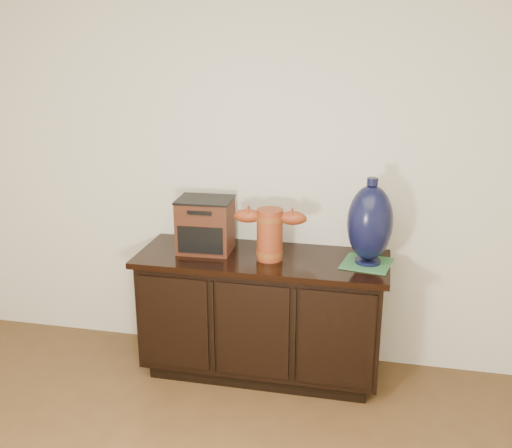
% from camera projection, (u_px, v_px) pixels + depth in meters
% --- Properties ---
extents(room, '(5.00, 5.00, 5.00)m').
position_uv_depth(room, '(45.00, 380.00, 1.24)').
color(room, '#54381C').
rests_on(room, ground).
extents(sideboard, '(1.46, 0.56, 0.75)m').
position_uv_depth(sideboard, '(262.00, 314.00, 3.59)').
color(sideboard, black).
rests_on(sideboard, ground).
extents(terracotta_vessel, '(0.42, 0.16, 0.30)m').
position_uv_depth(terracotta_vessel, '(270.00, 231.00, 3.38)').
color(terracotta_vessel, '#8F391A').
rests_on(terracotta_vessel, sideboard).
extents(tv_radio, '(0.33, 0.27, 0.32)m').
position_uv_depth(tv_radio, '(205.00, 225.00, 3.52)').
color(tv_radio, '#3D1B0F').
rests_on(tv_radio, sideboard).
extents(green_mat, '(0.30, 0.30, 0.01)m').
position_uv_depth(green_mat, '(367.00, 263.00, 3.36)').
color(green_mat, '#2F6A3B').
rests_on(green_mat, sideboard).
extents(lamp_base, '(0.29, 0.29, 0.49)m').
position_uv_depth(lamp_base, '(370.00, 223.00, 3.29)').
color(lamp_base, black).
rests_on(lamp_base, green_mat).
extents(spray_can, '(0.07, 0.07, 0.19)m').
position_uv_depth(spray_can, '(227.00, 232.00, 3.60)').
color(spray_can, '#5F1014').
rests_on(spray_can, sideboard).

